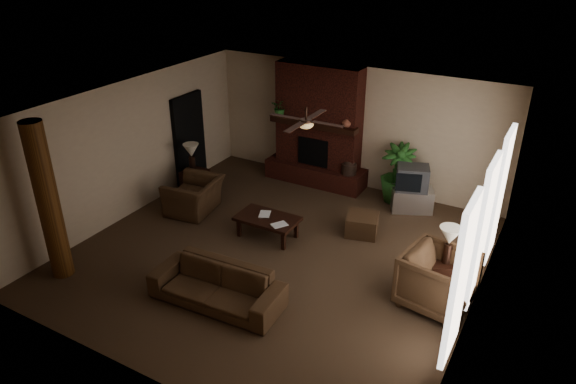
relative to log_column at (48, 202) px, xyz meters
The scene contains 23 objects.
room_shell 3.80m from the log_column, 39.13° to the left, with size 7.00×7.00×7.00m.
fireplace 6.02m from the log_column, 69.07° to the left, with size 2.40×0.70×2.80m.
windows 6.91m from the log_column, 22.11° to the left, with size 0.08×3.65×2.35m.
log_column is the anchor object (origin of this frame).
doorway 4.24m from the log_column, 96.65° to the left, with size 0.10×1.00×2.10m, color black.
ceiling_fan 4.45m from the log_column, 38.87° to the left, with size 1.35×1.35×0.37m.
sofa 3.08m from the log_column, 13.47° to the left, with size 2.16×0.63×0.84m, color #47301E.
armchair_left 3.15m from the log_column, 79.15° to the left, with size 1.11×0.72×0.97m, color #47301E.
armchair_right 6.42m from the log_column, 21.54° to the left, with size 1.02×0.96×1.05m, color #47301E.
coffee_table 3.89m from the log_column, 48.67° to the left, with size 1.20×0.70×0.43m.
ottoman 5.71m from the log_column, 43.54° to the left, with size 0.60×0.60×0.40m, color #47301E.
tv_stand 7.10m from the log_column, 49.07° to the left, with size 0.85×0.50×0.50m, color silver.
tv 6.98m from the log_column, 49.04° to the left, with size 0.78×0.71×0.52m.
floor_vase 6.31m from the log_column, 60.80° to the left, with size 0.34×0.34×0.77m.
floor_plant 7.00m from the log_column, 53.30° to the left, with size 0.73×1.31×0.73m, color #2B6127.
side_table_left 3.84m from the log_column, 89.55° to the left, with size 0.50×0.50×0.55m, color black.
lamp_left 3.67m from the log_column, 89.82° to the left, with size 0.41×0.41×0.65m.
side_table_right 6.66m from the log_column, 25.51° to the left, with size 0.50×0.50×0.55m, color black.
lamp_right 6.55m from the log_column, 25.18° to the left, with size 0.44×0.44×0.65m.
mantel_plant 5.51m from the log_column, 76.23° to the left, with size 0.38×0.42×0.33m, color #2B6127.
mantel_vase 6.18m from the log_column, 61.52° to the left, with size 0.22×0.23×0.22m, color brown.
book_a 3.74m from the log_column, 51.19° to the left, with size 0.22×0.03×0.29m, color #999999.
book_b 3.96m from the log_column, 44.70° to the left, with size 0.21×0.02×0.29m, color #999999.
Camera 1 is at (4.26, -7.16, 5.39)m, focal length 32.93 mm.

